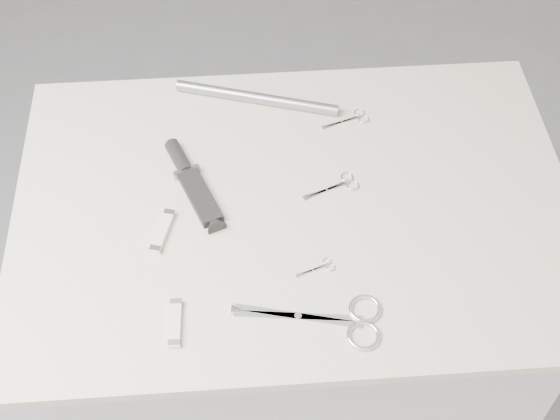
{
  "coord_description": "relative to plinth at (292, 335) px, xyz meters",
  "views": [
    {
      "loc": [
        -0.09,
        -0.88,
        1.99
      ],
      "look_at": [
        -0.03,
        -0.01,
        0.92
      ],
      "focal_mm": 50.0,
      "sensor_mm": 36.0,
      "label": 1
    }
  ],
  "objects": [
    {
      "name": "ground",
      "position": [
        0.0,
        0.0,
        -0.46
      ],
      "size": [
        4.0,
        4.0,
        0.01
      ],
      "primitive_type": "cube",
      "color": "gray",
      "rests_on": "ground"
    },
    {
      "name": "plinth",
      "position": [
        0.0,
        0.0,
        0.0
      ],
      "size": [
        0.9,
        0.6,
        0.9
      ],
      "primitive_type": "cube",
      "color": "silver",
      "rests_on": "ground"
    },
    {
      "name": "display_board",
      "position": [
        0.0,
        0.0,
        0.46
      ],
      "size": [
        1.0,
        0.7,
        0.02
      ],
      "primitive_type": "cube",
      "color": "beige",
      "rests_on": "plinth"
    },
    {
      "name": "large_shears",
      "position": [
        0.05,
        -0.25,
        0.47
      ],
      "size": [
        0.24,
        0.1,
        0.01
      ],
      "rotation": [
        0.0,
        0.0,
        -0.18
      ],
      "color": "silver",
      "rests_on": "display_board"
    },
    {
      "name": "embroidery_scissors_a",
      "position": [
        0.08,
        0.03,
        0.47
      ],
      "size": [
        0.11,
        0.06,
        0.0
      ],
      "rotation": [
        0.0,
        0.0,
        0.38
      ],
      "color": "silver",
      "rests_on": "display_board"
    },
    {
      "name": "embroidery_scissors_b",
      "position": [
        0.13,
        0.2,
        0.47
      ],
      "size": [
        0.1,
        0.05,
        0.0
      ],
      "rotation": [
        0.0,
        0.0,
        0.33
      ],
      "color": "silver",
      "rests_on": "display_board"
    },
    {
      "name": "tiny_scissors",
      "position": [
        0.03,
        -0.14,
        0.47
      ],
      "size": [
        0.07,
        0.04,
        0.0
      ],
      "rotation": [
        0.0,
        0.0,
        0.34
      ],
      "color": "silver",
      "rests_on": "display_board"
    },
    {
      "name": "sheathed_knife",
      "position": [
        -0.18,
        0.06,
        0.48
      ],
      "size": [
        0.11,
        0.21,
        0.03
      ],
      "rotation": [
        0.0,
        0.0,
        1.95
      ],
      "color": "black",
      "rests_on": "display_board"
    },
    {
      "name": "pocket_knife_a",
      "position": [
        -0.23,
        -0.05,
        0.48
      ],
      "size": [
        0.04,
        0.09,
        0.01
      ],
      "rotation": [
        0.0,
        0.0,
        1.28
      ],
      "color": "silver",
      "rests_on": "display_board"
    },
    {
      "name": "pocket_knife_b",
      "position": [
        -0.21,
        -0.23,
        0.48
      ],
      "size": [
        0.02,
        0.09,
        0.01
      ],
      "rotation": [
        0.0,
        0.0,
        1.54
      ],
      "color": "silver",
      "rests_on": "display_board"
    },
    {
      "name": "metal_rail",
      "position": [
        -0.05,
        0.27,
        0.48
      ],
      "size": [
        0.32,
        0.12,
        0.02
      ],
      "primitive_type": "cylinder",
      "rotation": [
        0.0,
        1.57,
        -0.3
      ],
      "color": "gray",
      "rests_on": "display_board"
    }
  ]
}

